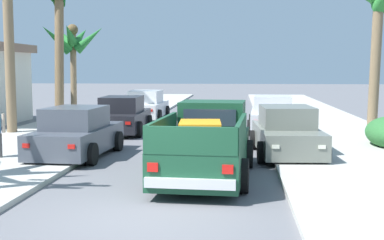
{
  "coord_description": "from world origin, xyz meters",
  "views": [
    {
      "loc": [
        1.69,
        -9.12,
        2.71
      ],
      "look_at": [
        0.36,
        5.8,
        1.2
      ],
      "focal_mm": 48.39,
      "sensor_mm": 36.0,
      "label": 1
    }
  ],
  "objects_px": {
    "pickup_truck": "(207,145)",
    "car_right_mid": "(122,116)",
    "car_left_mid": "(287,133)",
    "car_left_far": "(77,134)",
    "palm_tree_right_mid": "(379,7)",
    "palm_tree_right_fore": "(59,1)",
    "palm_tree_left_mid": "(72,42)",
    "car_right_near": "(272,115)",
    "car_left_near": "(146,106)"
  },
  "relations": [
    {
      "from": "pickup_truck",
      "to": "car_right_mid",
      "type": "relative_size",
      "value": 1.24
    },
    {
      "from": "car_left_mid",
      "to": "car_left_far",
      "type": "height_order",
      "value": "same"
    },
    {
      "from": "car_right_mid",
      "to": "palm_tree_right_mid",
      "type": "xyz_separation_m",
      "value": [
        10.08,
        -0.58,
        4.31
      ]
    },
    {
      "from": "pickup_truck",
      "to": "palm_tree_right_fore",
      "type": "height_order",
      "value": "palm_tree_right_fore"
    },
    {
      "from": "pickup_truck",
      "to": "car_left_far",
      "type": "height_order",
      "value": "pickup_truck"
    },
    {
      "from": "palm_tree_right_fore",
      "to": "palm_tree_right_mid",
      "type": "bearing_deg",
      "value": -15.62
    },
    {
      "from": "car_left_far",
      "to": "palm_tree_left_mid",
      "type": "bearing_deg",
      "value": 108.34
    },
    {
      "from": "pickup_truck",
      "to": "car_left_mid",
      "type": "distance_m",
      "value": 3.99
    },
    {
      "from": "car_right_near",
      "to": "car_left_far",
      "type": "bearing_deg",
      "value": -133.28
    },
    {
      "from": "car_left_mid",
      "to": "car_right_mid",
      "type": "bearing_deg",
      "value": 141.12
    },
    {
      "from": "palm_tree_right_fore",
      "to": "palm_tree_right_mid",
      "type": "xyz_separation_m",
      "value": [
        13.84,
        -3.87,
        -0.85
      ]
    },
    {
      "from": "car_right_near",
      "to": "palm_tree_right_mid",
      "type": "bearing_deg",
      "value": -21.33
    },
    {
      "from": "pickup_truck",
      "to": "car_left_far",
      "type": "bearing_deg",
      "value": 148.56
    },
    {
      "from": "pickup_truck",
      "to": "palm_tree_right_fore",
      "type": "bearing_deg",
      "value": 123.76
    },
    {
      "from": "car_left_mid",
      "to": "palm_tree_right_mid",
      "type": "xyz_separation_m",
      "value": [
        3.79,
        4.49,
        4.31
      ]
    },
    {
      "from": "car_left_near",
      "to": "car_left_mid",
      "type": "xyz_separation_m",
      "value": [
        6.33,
        -10.88,
        0.0
      ]
    },
    {
      "from": "car_left_far",
      "to": "palm_tree_right_fore",
      "type": "relative_size",
      "value": 0.6
    },
    {
      "from": "car_left_mid",
      "to": "palm_tree_left_mid",
      "type": "bearing_deg",
      "value": 132.04
    },
    {
      "from": "pickup_truck",
      "to": "car_left_near",
      "type": "xyz_separation_m",
      "value": [
        -4.06,
        14.15,
        -0.08
      ]
    },
    {
      "from": "car_left_far",
      "to": "palm_tree_right_mid",
      "type": "height_order",
      "value": "palm_tree_right_mid"
    },
    {
      "from": "car_left_far",
      "to": "car_right_near",
      "type": "bearing_deg",
      "value": 46.72
    },
    {
      "from": "car_right_mid",
      "to": "palm_tree_right_fore",
      "type": "distance_m",
      "value": 7.18
    },
    {
      "from": "car_left_mid",
      "to": "car_right_mid",
      "type": "distance_m",
      "value": 8.08
    },
    {
      "from": "car_left_far",
      "to": "pickup_truck",
      "type": "bearing_deg",
      "value": -31.44
    },
    {
      "from": "car_right_near",
      "to": "palm_tree_left_mid",
      "type": "relative_size",
      "value": 0.84
    },
    {
      "from": "pickup_truck",
      "to": "car_right_near",
      "type": "height_order",
      "value": "pickup_truck"
    },
    {
      "from": "pickup_truck",
      "to": "palm_tree_right_fore",
      "type": "xyz_separation_m",
      "value": [
        -7.78,
        11.63,
        5.07
      ]
    },
    {
      "from": "car_left_near",
      "to": "palm_tree_right_fore",
      "type": "relative_size",
      "value": 0.59
    },
    {
      "from": "car_left_near",
      "to": "car_left_far",
      "type": "xyz_separation_m",
      "value": [
        -0.06,
        -11.63,
        0.0
      ]
    },
    {
      "from": "car_right_near",
      "to": "palm_tree_right_fore",
      "type": "xyz_separation_m",
      "value": [
        -10.0,
        2.37,
        5.16
      ]
    },
    {
      "from": "pickup_truck",
      "to": "palm_tree_right_mid",
      "type": "height_order",
      "value": "palm_tree_right_mid"
    },
    {
      "from": "car_left_near",
      "to": "car_right_near",
      "type": "height_order",
      "value": "same"
    },
    {
      "from": "pickup_truck",
      "to": "car_right_near",
      "type": "relative_size",
      "value": 1.23
    },
    {
      "from": "pickup_truck",
      "to": "car_left_mid",
      "type": "xyz_separation_m",
      "value": [
        2.28,
        3.27,
        -0.08
      ]
    },
    {
      "from": "pickup_truck",
      "to": "palm_tree_left_mid",
      "type": "relative_size",
      "value": 1.03
    },
    {
      "from": "car_left_far",
      "to": "palm_tree_right_fore",
      "type": "distance_m",
      "value": 11.09
    },
    {
      "from": "car_left_near",
      "to": "car_right_mid",
      "type": "xyz_separation_m",
      "value": [
        0.04,
        -5.8,
        0.0
      ]
    },
    {
      "from": "palm_tree_right_fore",
      "to": "palm_tree_left_mid",
      "type": "bearing_deg",
      "value": 97.87
    },
    {
      "from": "palm_tree_right_fore",
      "to": "pickup_truck",
      "type": "bearing_deg",
      "value": -56.24
    },
    {
      "from": "pickup_truck",
      "to": "palm_tree_right_mid",
      "type": "distance_m",
      "value": 10.72
    },
    {
      "from": "car_right_mid",
      "to": "car_left_far",
      "type": "xyz_separation_m",
      "value": [
        -0.11,
        -5.82,
        0.0
      ]
    },
    {
      "from": "car_left_near",
      "to": "palm_tree_right_mid",
      "type": "relative_size",
      "value": 0.69
    },
    {
      "from": "pickup_truck",
      "to": "palm_tree_left_mid",
      "type": "bearing_deg",
      "value": 118.88
    },
    {
      "from": "car_left_far",
      "to": "palm_tree_left_mid",
      "type": "height_order",
      "value": "palm_tree_left_mid"
    },
    {
      "from": "car_left_far",
      "to": "palm_tree_right_mid",
      "type": "bearing_deg",
      "value": 27.25
    },
    {
      "from": "palm_tree_right_fore",
      "to": "car_right_mid",
      "type": "bearing_deg",
      "value": -41.18
    },
    {
      "from": "palm_tree_left_mid",
      "to": "palm_tree_right_mid",
      "type": "height_order",
      "value": "palm_tree_right_mid"
    },
    {
      "from": "car_left_near",
      "to": "car_left_mid",
      "type": "distance_m",
      "value": 12.59
    },
    {
      "from": "pickup_truck",
      "to": "car_right_mid",
      "type": "height_order",
      "value": "pickup_truck"
    },
    {
      "from": "palm_tree_right_mid",
      "to": "palm_tree_right_fore",
      "type": "bearing_deg",
      "value": 164.38
    }
  ]
}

